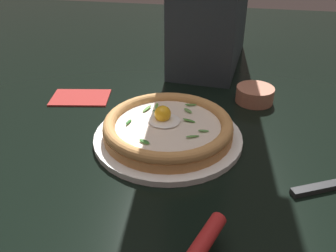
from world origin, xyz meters
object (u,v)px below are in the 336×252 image
side_bowl (255,95)px  table_knife (333,186)px  pizza (168,127)px  folded_napkin (80,97)px

side_bowl → table_knife: size_ratio=0.44×
pizza → folded_napkin: 0.29m
side_bowl → folded_napkin: (0.42, 0.06, -0.01)m
side_bowl → table_knife: bearing=112.5°
side_bowl → table_knife: (-0.12, 0.30, -0.01)m
pizza → folded_napkin: bearing=-30.1°
table_knife → folded_napkin: table_knife is taller
pizza → side_bowl: pizza is taller
pizza → table_knife: pizza is taller
side_bowl → folded_napkin: side_bowl is taller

